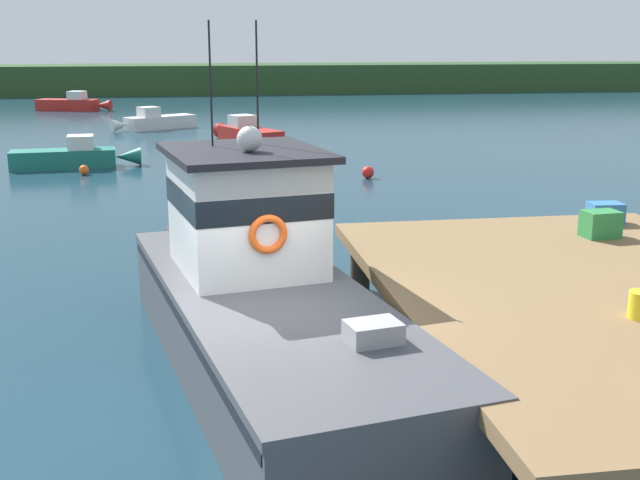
{
  "coord_description": "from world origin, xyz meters",
  "views": [
    {
      "loc": [
        -0.75,
        -9.79,
        4.53
      ],
      "look_at": [
        1.2,
        2.52,
        1.4
      ],
      "focal_mm": 44.97,
      "sensor_mm": 36.0,
      "label": 1
    }
  ],
  "objects_px": {
    "moored_boat_off_the_point": "(73,157)",
    "moored_boat_near_channel": "(155,121)",
    "moored_boat_far_right": "(73,104)",
    "mooring_buoy_outer": "(368,172)",
    "mooring_buoy_channel_marker": "(84,170)",
    "main_fishing_boat": "(259,294)",
    "crate_stack_mid_dock": "(605,213)",
    "crate_single_far": "(600,224)",
    "moored_boat_outer_mooring": "(246,134)"
  },
  "relations": [
    {
      "from": "crate_stack_mid_dock",
      "to": "mooring_buoy_channel_marker",
      "type": "bearing_deg",
      "value": 127.66
    },
    {
      "from": "moored_boat_far_right",
      "to": "mooring_buoy_outer",
      "type": "distance_m",
      "value": 31.76
    },
    {
      "from": "moored_boat_near_channel",
      "to": "mooring_buoy_outer",
      "type": "relative_size",
      "value": 10.64
    },
    {
      "from": "moored_boat_off_the_point",
      "to": "moored_boat_far_right",
      "type": "height_order",
      "value": "moored_boat_far_right"
    },
    {
      "from": "moored_boat_off_the_point",
      "to": "mooring_buoy_channel_marker",
      "type": "xyz_separation_m",
      "value": [
        0.59,
        -1.71,
        -0.23
      ]
    },
    {
      "from": "moored_boat_far_right",
      "to": "moored_boat_outer_mooring",
      "type": "distance_m",
      "value": 21.33
    },
    {
      "from": "crate_stack_mid_dock",
      "to": "moored_boat_far_right",
      "type": "relative_size",
      "value": 0.12
    },
    {
      "from": "mooring_buoy_outer",
      "to": "mooring_buoy_channel_marker",
      "type": "distance_m",
      "value": 9.75
    },
    {
      "from": "moored_boat_off_the_point",
      "to": "mooring_buoy_channel_marker",
      "type": "distance_m",
      "value": 1.82
    },
    {
      "from": "crate_stack_mid_dock",
      "to": "moored_boat_off_the_point",
      "type": "bearing_deg",
      "value": 126.02
    },
    {
      "from": "moored_boat_far_right",
      "to": "mooring_buoy_outer",
      "type": "xyz_separation_m",
      "value": [
        13.44,
        -28.78,
        -0.22
      ]
    },
    {
      "from": "main_fishing_boat",
      "to": "moored_boat_off_the_point",
      "type": "distance_m",
      "value": 19.71
    },
    {
      "from": "moored_boat_off_the_point",
      "to": "moored_boat_outer_mooring",
      "type": "distance_m",
      "value": 9.01
    },
    {
      "from": "moored_boat_far_right",
      "to": "moored_boat_near_channel",
      "type": "xyz_separation_m",
      "value": [
        5.76,
        -12.32,
        -0.03
      ]
    },
    {
      "from": "crate_stack_mid_dock",
      "to": "mooring_buoy_channel_marker",
      "type": "distance_m",
      "value": 18.5
    },
    {
      "from": "moored_boat_off_the_point",
      "to": "moored_boat_near_channel",
      "type": "relative_size",
      "value": 1.06
    },
    {
      "from": "crate_stack_mid_dock",
      "to": "moored_boat_near_channel",
      "type": "height_order",
      "value": "crate_stack_mid_dock"
    },
    {
      "from": "crate_stack_mid_dock",
      "to": "mooring_buoy_channel_marker",
      "type": "height_order",
      "value": "crate_stack_mid_dock"
    },
    {
      "from": "crate_stack_mid_dock",
      "to": "moored_boat_far_right",
      "type": "distance_m",
      "value": 43.91
    },
    {
      "from": "crate_stack_mid_dock",
      "to": "moored_boat_near_channel",
      "type": "xyz_separation_m",
      "value": [
        -9.47,
        28.85,
        -0.99
      ]
    },
    {
      "from": "moored_boat_far_right",
      "to": "mooring_buoy_outer",
      "type": "bearing_deg",
      "value": -64.97
    },
    {
      "from": "mooring_buoy_outer",
      "to": "crate_single_far",
      "type": "bearing_deg",
      "value": -85.02
    },
    {
      "from": "main_fishing_boat",
      "to": "mooring_buoy_channel_marker",
      "type": "distance_m",
      "value": 17.92
    },
    {
      "from": "moored_boat_far_right",
      "to": "moored_boat_outer_mooring",
      "type": "relative_size",
      "value": 1.04
    },
    {
      "from": "crate_single_far",
      "to": "mooring_buoy_outer",
      "type": "distance_m",
      "value": 13.5
    },
    {
      "from": "crate_single_far",
      "to": "mooring_buoy_outer",
      "type": "bearing_deg",
      "value": 94.98
    },
    {
      "from": "moored_boat_outer_mooring",
      "to": "mooring_buoy_outer",
      "type": "bearing_deg",
      "value": -71.21
    },
    {
      "from": "moored_boat_near_channel",
      "to": "mooring_buoy_outer",
      "type": "xyz_separation_m",
      "value": [
        7.68,
        -16.46,
        -0.19
      ]
    },
    {
      "from": "crate_single_far",
      "to": "mooring_buoy_channel_marker",
      "type": "xyz_separation_m",
      "value": [
        -10.65,
        15.61,
        -1.26
      ]
    },
    {
      "from": "moored_boat_near_channel",
      "to": "mooring_buoy_channel_marker",
      "type": "bearing_deg",
      "value": -97.25
    },
    {
      "from": "main_fishing_boat",
      "to": "mooring_buoy_outer",
      "type": "xyz_separation_m",
      "value": [
        4.89,
        15.08,
        -0.8
      ]
    },
    {
      "from": "main_fishing_boat",
      "to": "moored_boat_outer_mooring",
      "type": "height_order",
      "value": "main_fishing_boat"
    },
    {
      "from": "moored_boat_outer_mooring",
      "to": "crate_stack_mid_dock",
      "type": "bearing_deg",
      "value": -76.95
    },
    {
      "from": "main_fishing_boat",
      "to": "moored_boat_off_the_point",
      "type": "xyz_separation_m",
      "value": [
        -5.18,
        19.01,
        -0.61
      ]
    },
    {
      "from": "main_fishing_boat",
      "to": "crate_stack_mid_dock",
      "type": "relative_size",
      "value": 16.61
    },
    {
      "from": "moored_boat_far_right",
      "to": "mooring_buoy_outer",
      "type": "height_order",
      "value": "moored_boat_far_right"
    },
    {
      "from": "crate_stack_mid_dock",
      "to": "moored_boat_outer_mooring",
      "type": "bearing_deg",
      "value": 103.05
    },
    {
      "from": "main_fishing_boat",
      "to": "moored_boat_far_right",
      "type": "bearing_deg",
      "value": 101.03
    },
    {
      "from": "moored_boat_far_right",
      "to": "mooring_buoy_channel_marker",
      "type": "distance_m",
      "value": 26.85
    },
    {
      "from": "moored_boat_near_channel",
      "to": "main_fishing_boat",
      "type": "bearing_deg",
      "value": -84.96
    },
    {
      "from": "mooring_buoy_outer",
      "to": "moored_boat_far_right",
      "type": "bearing_deg",
      "value": 115.03
    },
    {
      "from": "main_fishing_boat",
      "to": "moored_boat_far_right",
      "type": "relative_size",
      "value": 2.0
    },
    {
      "from": "moored_boat_outer_mooring",
      "to": "mooring_buoy_outer",
      "type": "xyz_separation_m",
      "value": [
        3.39,
        -9.97,
        -0.22
      ]
    },
    {
      "from": "mooring_buoy_outer",
      "to": "moored_boat_off_the_point",
      "type": "bearing_deg",
      "value": 158.69
    },
    {
      "from": "moored_boat_off_the_point",
      "to": "moored_boat_far_right",
      "type": "distance_m",
      "value": 25.08
    },
    {
      "from": "crate_stack_mid_dock",
      "to": "moored_boat_near_channel",
      "type": "relative_size",
      "value": 0.14
    },
    {
      "from": "moored_boat_near_channel",
      "to": "moored_boat_outer_mooring",
      "type": "relative_size",
      "value": 0.91
    },
    {
      "from": "crate_stack_mid_dock",
      "to": "moored_boat_outer_mooring",
      "type": "relative_size",
      "value": 0.13
    },
    {
      "from": "crate_single_far",
      "to": "mooring_buoy_channel_marker",
      "type": "relative_size",
      "value": 1.78
    },
    {
      "from": "mooring_buoy_channel_marker",
      "to": "main_fishing_boat",
      "type": "bearing_deg",
      "value": -75.13
    }
  ]
}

